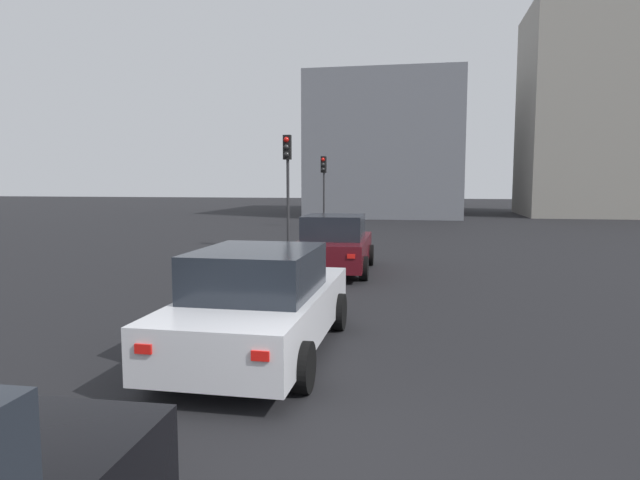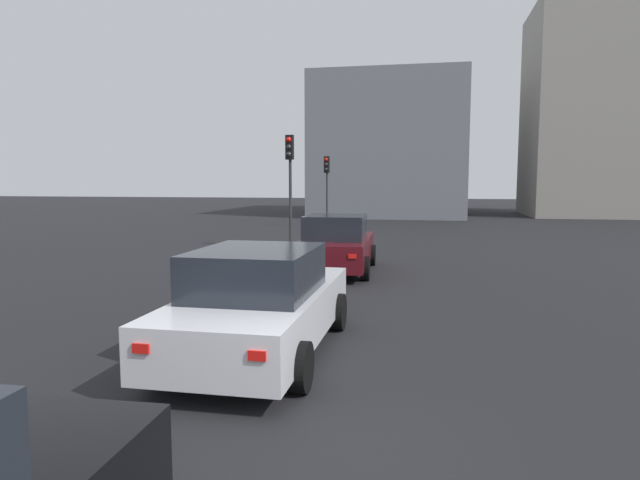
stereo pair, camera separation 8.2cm
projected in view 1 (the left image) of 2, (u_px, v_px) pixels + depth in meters
The scene contains 7 objects.
ground_plane at pixel (326, 462), 5.28m from camera, with size 160.00×160.00×0.20m, color black.
car_maroon_right_lead at pixel (335, 245), 15.74m from camera, with size 4.39×2.20×1.64m.
car_white_right_second at pixel (261, 303), 8.23m from camera, with size 4.75×2.10×1.61m.
traffic_light_near_left at pixel (287, 168), 20.43m from camera, with size 0.32×0.29×4.29m.
traffic_light_near_right at pixel (324, 177), 30.51m from camera, with size 0.33×0.30×3.97m.
building_facade_left at pixel (605, 112), 40.93m from camera, with size 8.89×11.44×15.40m, color gray.
building_facade_center at pixel (389, 150), 44.58m from camera, with size 15.93×10.97×10.22m, color slate.
Camera 1 is at (-4.95, -0.87, 2.58)m, focal length 30.93 mm.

